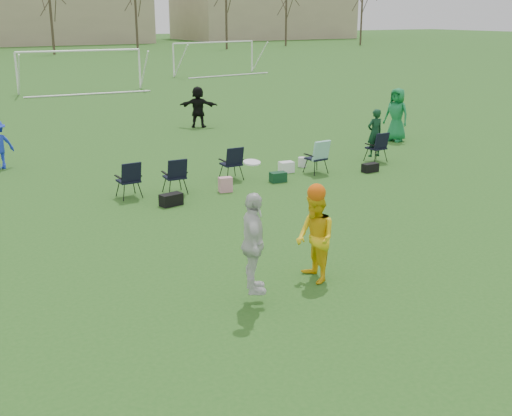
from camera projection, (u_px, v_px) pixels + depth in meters
ground at (379, 305)px, 10.55m from camera, size 260.00×260.00×0.00m
fielder_green_far at (397, 115)px, 23.70m from camera, size 0.88×1.10×1.96m
fielder_black at (198, 107)px, 26.60m from camera, size 1.60×1.28×1.70m
center_contest at (288, 239)px, 10.82m from camera, size 2.19×1.28×2.45m
sideline_setup at (273, 160)px, 18.59m from camera, size 8.90×2.15×1.69m
goal_mid at (80, 59)px, 38.37m from camera, size 7.40×0.63×2.46m
goal_right at (214, 49)px, 49.09m from camera, size 7.35×1.14×2.46m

